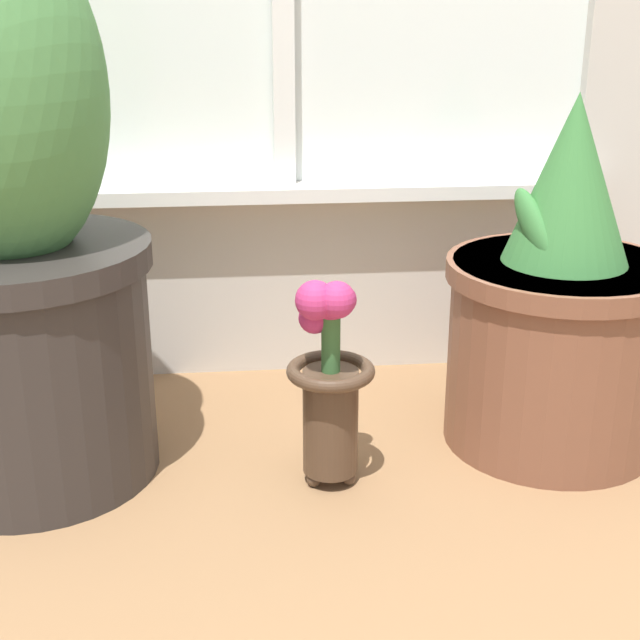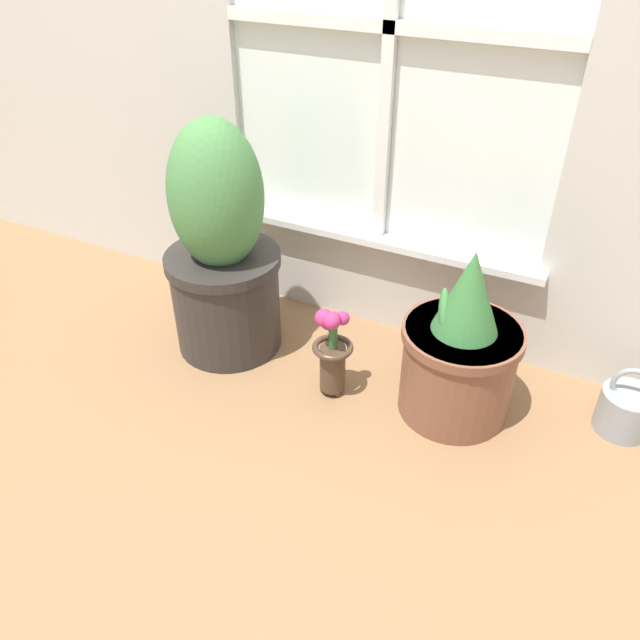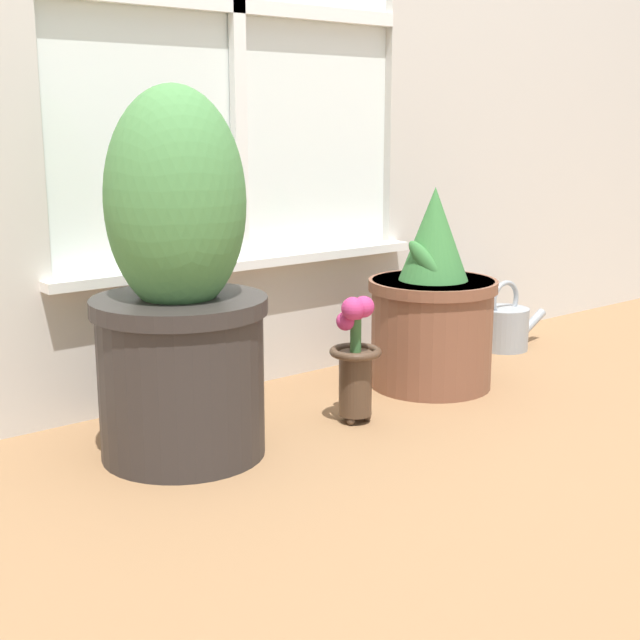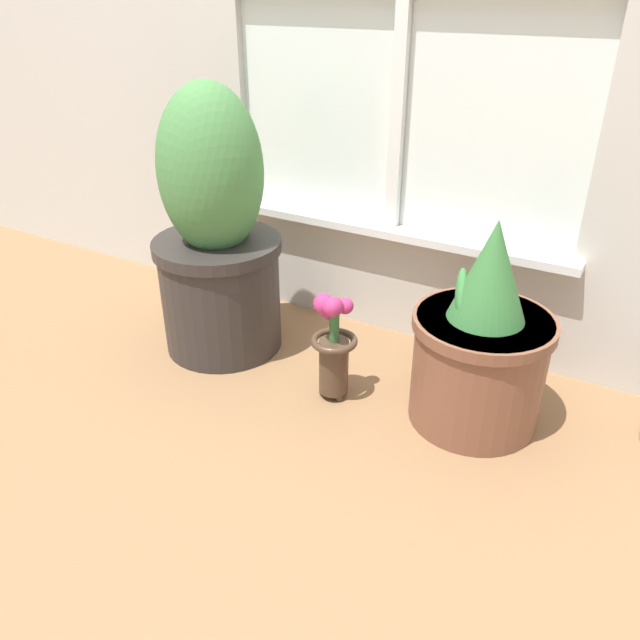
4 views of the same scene
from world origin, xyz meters
name	(u,v)px [view 1 (image 1 of 4)]	position (x,y,z in m)	size (l,w,h in m)	color
ground_plane	(311,513)	(0.00, 0.00, 0.00)	(10.00, 10.00, 0.00)	olive
potted_plant_left	(13,240)	(-0.39, 0.16, 0.35)	(0.37, 0.37, 0.77)	#2D2826
potted_plant_right	(558,313)	(0.39, 0.18, 0.21)	(0.34, 0.34, 0.53)	brown
flower_vase	(329,378)	(0.03, 0.08, 0.16)	(0.12, 0.12, 0.31)	#473323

